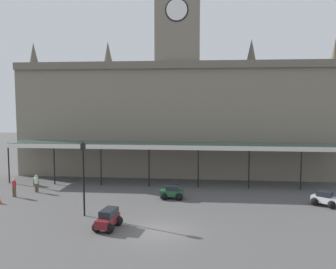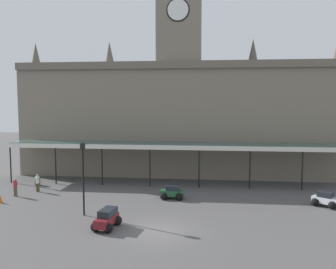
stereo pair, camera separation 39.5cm
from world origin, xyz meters
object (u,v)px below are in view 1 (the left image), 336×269
Objects in this scene: car_white_sedan at (325,200)px; pedestrian_near_entrance at (14,187)px; pedestrian_crossing_forecourt at (36,183)px; car_maroon_estate at (108,220)px; car_green_sedan at (172,193)px; planter_by_canopy at (36,181)px; victorian_lamppost at (84,171)px.

pedestrian_near_entrance is at bearing 179.68° from car_white_sedan.
pedestrian_near_entrance is 2.14m from pedestrian_crossing_forecourt.
car_white_sedan is at bearing -4.30° from pedestrian_crossing_forecourt.
car_white_sedan is (16.18, 6.78, -0.06)m from car_maroon_estate.
car_green_sedan is at bearing 64.79° from car_maroon_estate.
car_white_sedan is 26.99m from planter_by_canopy.
victorian_lamppost reaches higher than car_maroon_estate.
planter_by_canopy is (-14.07, 3.49, -0.01)m from car_green_sedan.
car_green_sedan is at bearing -4.47° from pedestrian_crossing_forecourt.
pedestrian_near_entrance is at bearing -124.92° from pedestrian_crossing_forecourt.
car_green_sedan is (3.62, 7.69, -0.06)m from car_maroon_estate.
victorian_lamppost reaches higher than car_green_sedan.
planter_by_canopy is at bearing 132.41° from victorian_lamppost.
victorian_lamppost is (-6.07, -5.26, 2.89)m from car_green_sedan.
car_maroon_estate is 15.30m from planter_by_canopy.
car_maroon_estate is at bearing -33.71° from pedestrian_near_entrance.
car_white_sedan is 26.58m from pedestrian_near_entrance.
victorian_lamppost reaches higher than pedestrian_crossing_forecourt.
victorian_lamppost is (-18.63, -4.36, 2.89)m from car_white_sedan.
victorian_lamppost is at bearing -47.59° from planter_by_canopy.
victorian_lamppost is (6.71, -6.26, 2.49)m from pedestrian_crossing_forecourt.
car_white_sedan is at bearing 13.16° from victorian_lamppost.
car_green_sedan is 0.92× the size of car_white_sedan.
victorian_lamppost is (7.94, -4.50, 2.49)m from pedestrian_near_entrance.
pedestrian_crossing_forecourt is 1.74× the size of planter_by_canopy.
planter_by_canopy is (-10.45, 11.18, -0.07)m from car_maroon_estate.
planter_by_canopy is at bearing 117.21° from pedestrian_crossing_forecourt.
car_maroon_estate reaches higher than car_white_sedan.
pedestrian_near_entrance is 4.27m from planter_by_canopy.
car_white_sedan is 2.34× the size of planter_by_canopy.
planter_by_canopy is at bearing 90.73° from pedestrian_near_entrance.
car_maroon_estate is at bearing -157.26° from car_white_sedan.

